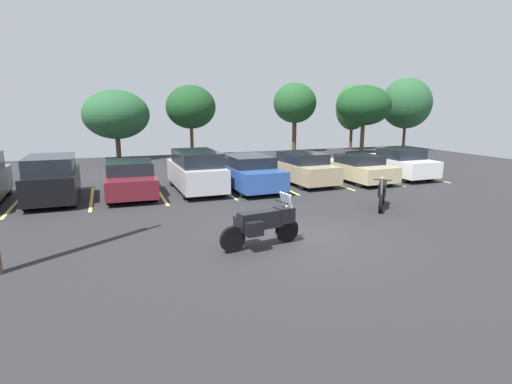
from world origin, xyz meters
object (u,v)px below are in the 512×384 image
(car_maroon, at_px, (130,178))
(car_blue, at_px, (247,172))
(car_black, at_px, (52,179))
(car_white, at_px, (397,163))
(car_silver, at_px, (196,171))
(car_tan, at_px, (301,168))
(car_champagne, at_px, (357,168))
(motorcycle_second, at_px, (382,193))
(motorcycle_touring, at_px, (264,223))

(car_maroon, distance_m, car_blue, 5.09)
(car_black, xyz_separation_m, car_white, (16.43, -0.09, -0.15))
(car_silver, bearing_deg, car_white, -0.31)
(car_maroon, relative_size, car_silver, 1.05)
(car_black, relative_size, car_white, 0.94)
(car_tan, distance_m, car_champagne, 2.90)
(car_white, bearing_deg, car_tan, 177.06)
(motorcycle_second, height_order, car_tan, car_tan)
(car_maroon, bearing_deg, car_silver, -4.07)
(car_maroon, height_order, car_white, car_white)
(car_silver, bearing_deg, car_champagne, -2.41)
(motorcycle_second, relative_size, car_tan, 0.36)
(car_maroon, xyz_separation_m, car_tan, (7.98, 0.03, 0.02))
(motorcycle_second, bearing_deg, car_blue, 123.81)
(car_black, xyz_separation_m, car_champagne, (13.75, -0.37, -0.24))
(car_silver, bearing_deg, motorcycle_second, -43.37)
(motorcycle_second, distance_m, car_champagne, 5.58)
(car_blue, bearing_deg, motorcycle_touring, -105.96)
(motorcycle_touring, height_order, motorcycle_second, motorcycle_touring)
(motorcycle_second, bearing_deg, car_black, 154.52)
(motorcycle_touring, height_order, car_black, car_black)
(car_blue, height_order, car_white, car_blue)
(motorcycle_touring, distance_m, motorcycle_second, 6.11)
(car_silver, relative_size, car_champagne, 1.03)
(motorcycle_second, xyz_separation_m, car_silver, (-5.73, 5.41, 0.35))
(car_silver, distance_m, car_champagne, 8.06)
(car_tan, bearing_deg, car_maroon, -179.80)
(motorcycle_touring, distance_m, car_champagne, 10.92)
(car_maroon, xyz_separation_m, car_silver, (2.78, -0.20, 0.19))
(car_silver, bearing_deg, car_black, 179.64)
(car_black, relative_size, car_maroon, 0.88)
(motorcycle_second, xyz_separation_m, car_blue, (-3.44, 5.14, 0.19))
(car_black, bearing_deg, car_maroon, 3.16)
(motorcycle_second, relative_size, car_white, 0.38)
(car_blue, bearing_deg, car_maroon, 174.68)
(motorcycle_second, height_order, car_champagne, car_champagne)
(motorcycle_touring, relative_size, car_white, 0.52)
(car_maroon, xyz_separation_m, car_blue, (5.07, -0.47, 0.04))
(car_tan, bearing_deg, car_black, -179.01)
(car_maroon, bearing_deg, car_blue, -5.32)
(car_silver, height_order, car_tan, car_silver)
(car_champagne, xyz_separation_m, car_white, (2.68, 0.28, 0.08))
(car_black, relative_size, car_champagne, 0.95)
(car_tan, xyz_separation_m, car_white, (5.52, -0.28, -0.00))
(motorcycle_second, relative_size, car_silver, 0.37)
(car_blue, distance_m, car_white, 8.44)
(motorcycle_touring, bearing_deg, car_maroon, 109.82)
(car_black, bearing_deg, car_white, -0.33)
(car_silver, distance_m, car_tan, 5.21)
(car_maroon, distance_m, car_champagne, 10.83)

